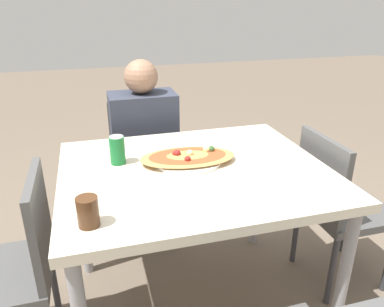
{
  "coord_description": "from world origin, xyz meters",
  "views": [
    {
      "loc": [
        -0.4,
        -1.39,
        1.44
      ],
      "look_at": [
        -0.01,
        0.02,
        0.82
      ],
      "focal_mm": 35.0,
      "sensor_mm": 36.0,
      "label": 1
    }
  ],
  "objects": [
    {
      "name": "chair_side_left",
      "position": [
        -0.75,
        -0.06,
        0.47
      ],
      "size": [
        0.4,
        0.4,
        0.83
      ],
      "rotation": [
        0.0,
        0.0,
        1.57
      ],
      "color": "#4C4C4C",
      "rests_on": "ground_plane"
    },
    {
      "name": "soda_can",
      "position": [
        -0.31,
        0.14,
        0.82
      ],
      "size": [
        0.07,
        0.07,
        0.12
      ],
      "color": "#197233",
      "rests_on": "dining_table"
    },
    {
      "name": "dining_table",
      "position": [
        0.0,
        0.0,
        0.68
      ],
      "size": [
        1.12,
        0.93,
        0.76
      ],
      "color": "beige",
      "rests_on": "ground_plane"
    },
    {
      "name": "drink_glass",
      "position": [
        -0.44,
        -0.32,
        0.81
      ],
      "size": [
        0.07,
        0.07,
        0.1
      ],
      "color": "#4C2D19",
      "rests_on": "dining_table"
    },
    {
      "name": "ground_plane",
      "position": [
        0.0,
        0.0,
        0.0
      ],
      "size": [
        14.0,
        14.0,
        0.0
      ],
      "primitive_type": "plane",
      "color": "#6B5B4C"
    },
    {
      "name": "chair_side_right",
      "position": [
        0.75,
        0.0,
        0.47
      ],
      "size": [
        0.4,
        0.4,
        0.83
      ],
      "rotation": [
        0.0,
        0.0,
        -1.57
      ],
      "color": "#4C4C4C",
      "rests_on": "ground_plane"
    },
    {
      "name": "chair_far_seated",
      "position": [
        -0.11,
        0.79,
        0.47
      ],
      "size": [
        0.4,
        0.4,
        0.83
      ],
      "rotation": [
        0.0,
        0.0,
        3.14
      ],
      "color": "#4C4C4C",
      "rests_on": "ground_plane"
    },
    {
      "name": "person_seated",
      "position": [
        -0.11,
        0.68,
        0.65
      ],
      "size": [
        0.38,
        0.26,
        1.12
      ],
      "rotation": [
        0.0,
        0.0,
        3.14
      ],
      "color": "#2D2D38",
      "rests_on": "ground_plane"
    },
    {
      "name": "pizza_main",
      "position": [
        -0.01,
        0.07,
        0.78
      ],
      "size": [
        0.44,
        0.29,
        0.06
      ],
      "color": "white",
      "rests_on": "dining_table"
    }
  ]
}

